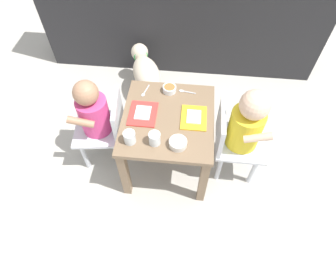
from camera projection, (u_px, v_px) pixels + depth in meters
ground_plane at (168, 160)px, 1.89m from camera, size 7.00×7.00×0.00m
kitchen_cabinet_back at (182, 12)px, 2.15m from camera, size 2.12×0.31×0.90m
dining_table at (168, 127)px, 1.61m from camera, size 0.50×0.54×0.43m
seated_child_left at (96, 115)px, 1.61m from camera, size 0.31×0.31×0.63m
seated_child_right at (244, 126)px, 1.53m from camera, size 0.28×0.28×0.66m
dog at (145, 71)px, 2.10m from camera, size 0.31×0.47×0.32m
food_tray_left at (143, 114)px, 1.55m from camera, size 0.15×0.18×0.02m
food_tray_right at (194, 117)px, 1.53m from camera, size 0.14×0.17×0.02m
water_cup_left at (130, 138)px, 1.42m from camera, size 0.06×0.06×0.07m
water_cup_right at (155, 139)px, 1.42m from camera, size 0.06×0.06×0.07m
veggie_bowl_far at (178, 143)px, 1.42m from camera, size 0.09×0.09×0.04m
veggie_bowl_near at (169, 89)px, 1.65m from camera, size 0.08×0.08×0.03m
spoon_by_left_tray at (186, 92)px, 1.66m from camera, size 0.10×0.03×0.01m
spoon_by_right_tray at (145, 92)px, 1.66m from camera, size 0.04×0.10×0.01m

